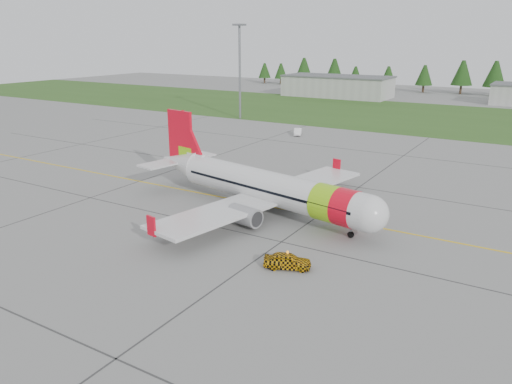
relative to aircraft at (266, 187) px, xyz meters
The scene contains 9 objects.
ground 8.30m from the aircraft, 126.52° to the right, with size 320.00×320.00×0.00m, color gray.
aircraft is the anchor object (origin of this frame).
follow_me_car 13.57m from the aircraft, 52.43° to the right, with size 1.53×1.29×3.79m, color yellow.
service_van 43.78m from the aircraft, 112.17° to the left, with size 1.35×1.27×3.86m, color white.
grass_strip 75.89m from the aircraft, 93.53° to the left, with size 320.00×50.00×0.03m, color #30561E.
taxi_guideline 5.65m from the aircraft, 160.01° to the left, with size 120.00×0.25×0.02m, color gold.
hangar_west 109.34m from the aircraft, 108.48° to the left, with size 32.00×14.00×6.00m, color #A8A8A3.
floodlight_mast 63.80m from the aircraft, 125.35° to the left, with size 0.50×0.50×20.00m, color slate.
treeline 131.80m from the aircraft, 92.03° to the left, with size 160.00×8.00×10.00m, color #1C3F14, non-canonical shape.
Camera 1 is at (29.58, -36.76, 17.68)m, focal length 35.00 mm.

